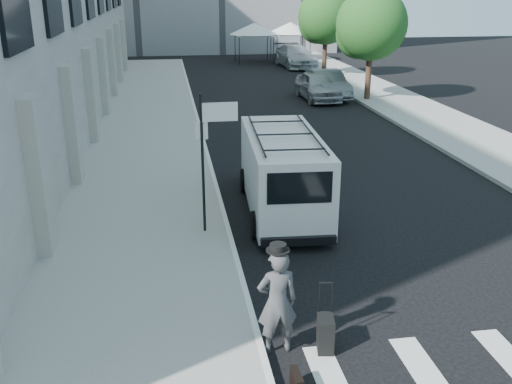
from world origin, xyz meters
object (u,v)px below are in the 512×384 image
object	(u,v)px
suitcase	(325,334)
parked_car_b	(327,84)
businessman	(277,302)
cargo_van	(282,171)
parked_car_a	(318,86)
parked_car_c	(295,56)
briefcase	(297,382)

from	to	relation	value
suitcase	parked_car_b	size ratio (longest dim) A/B	0.26
businessman	cargo_van	xyz separation A→B (m)	(1.41, 6.58, 0.19)
cargo_van	parked_car_a	bearing A→B (deg)	74.97
suitcase	parked_car_a	world-z (taller)	parked_car_a
suitcase	parked_car_c	world-z (taller)	parked_car_c
briefcase	parked_car_b	size ratio (longest dim) A/B	0.09
cargo_van	parked_car_b	world-z (taller)	cargo_van
parked_car_a	parked_car_b	size ratio (longest dim) A/B	0.97
briefcase	parked_car_b	xyz separation A→B (m)	(7.27, 24.36, 0.61)
cargo_van	parked_car_a	size ratio (longest dim) A/B	1.30
briefcase	cargo_van	world-z (taller)	cargo_van
parked_car_c	businessman	bearing A→B (deg)	-106.82
businessman	cargo_van	size ratio (longest dim) A/B	0.32
cargo_van	parked_car_a	xyz separation A→B (m)	(5.30, 16.15, -0.37)
businessman	parked_car_b	distance (m)	24.39
businessman	parked_car_a	distance (m)	23.70
businessman	briefcase	distance (m)	1.38
suitcase	cargo_van	distance (m)	6.77
parked_car_c	cargo_van	bearing A→B (deg)	-107.05
briefcase	parked_car_a	distance (m)	24.75
businessman	briefcase	world-z (taller)	businessman
briefcase	cargo_van	size ratio (longest dim) A/B	0.07
parked_car_c	parked_car_a	bearing A→B (deg)	-101.14
briefcase	suitcase	bearing A→B (deg)	51.25
suitcase	parked_car_c	bearing A→B (deg)	87.95
parked_car_b	briefcase	bearing A→B (deg)	-108.17
briefcase	parked_car_a	world-z (taller)	parked_car_a
parked_car_b	parked_car_c	size ratio (longest dim) A/B	0.81
suitcase	parked_car_a	bearing A→B (deg)	85.36
businessman	cargo_van	world-z (taller)	cargo_van
businessman	cargo_van	bearing A→B (deg)	-105.43
suitcase	parked_car_a	size ratio (longest dim) A/B	0.27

